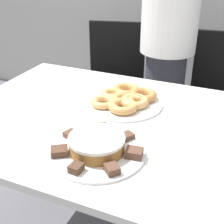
# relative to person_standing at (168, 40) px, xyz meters

# --- Properties ---
(table) EXTENTS (1.47, 0.98, 0.73)m
(table) POSITION_rel_person_standing_xyz_m (0.01, -0.76, -0.24)
(table) COLOR silver
(table) RESTS_ON ground_plane
(person_standing) EXTENTS (0.33, 0.33, 1.67)m
(person_standing) POSITION_rel_person_standing_xyz_m (0.00, 0.00, 0.00)
(person_standing) COLOR #383842
(person_standing) RESTS_ON ground_plane
(office_chair_left) EXTENTS (0.54, 0.54, 0.92)m
(office_chair_left) POSITION_rel_person_standing_xyz_m (-0.37, 0.07, -0.44)
(office_chair_left) COLOR black
(office_chair_left) RESTS_ON ground_plane
(office_chair_right) EXTENTS (0.49, 0.49, 0.92)m
(office_chair_right) POSITION_rel_person_standing_xyz_m (0.35, 0.07, -0.44)
(office_chair_right) COLOR black
(office_chair_right) RESTS_ON ground_plane
(plate_cake) EXTENTS (0.35, 0.35, 0.01)m
(plate_cake) POSITION_rel_person_standing_xyz_m (0.01, -1.00, -0.15)
(plate_cake) COLOR white
(plate_cake) RESTS_ON table
(plate_donuts) EXTENTS (0.36, 0.36, 0.01)m
(plate_donuts) POSITION_rel_person_standing_xyz_m (-0.05, -0.61, -0.15)
(plate_donuts) COLOR white
(plate_donuts) RESTS_ON table
(frosted_cake) EXTENTS (0.20, 0.20, 0.06)m
(frosted_cake) POSITION_rel_person_standing_xyz_m (0.01, -1.00, -0.12)
(frosted_cake) COLOR #9E662D
(frosted_cake) RESTS_ON plate_cake
(lamington_0) EXTENTS (0.08, 0.07, 0.02)m
(lamington_0) POSITION_rel_person_standing_xyz_m (-0.09, -1.08, -0.14)
(lamington_0) COLOR #513828
(lamington_0) RESTS_ON plate_cake
(lamington_1) EXTENTS (0.04, 0.05, 0.03)m
(lamington_1) POSITION_rel_person_standing_xyz_m (0.00, -1.13, -0.14)
(lamington_1) COLOR #513828
(lamington_1) RESTS_ON plate_cake
(lamington_2) EXTENTS (0.06, 0.06, 0.03)m
(lamington_2) POSITION_rel_person_standing_xyz_m (0.11, -1.09, -0.14)
(lamington_2) COLOR brown
(lamington_2) RESTS_ON plate_cake
(lamington_3) EXTENTS (0.06, 0.06, 0.03)m
(lamington_3) POSITION_rel_person_standing_xyz_m (0.15, -0.98, -0.14)
(lamington_3) COLOR brown
(lamington_3) RESTS_ON plate_cake
(lamington_4) EXTENTS (0.06, 0.06, 0.02)m
(lamington_4) POSITION_rel_person_standing_xyz_m (0.08, -0.89, -0.14)
(lamington_4) COLOR brown
(lamington_4) RESTS_ON plate_cake
(lamington_5) EXTENTS (0.06, 0.06, 0.03)m
(lamington_5) POSITION_rel_person_standing_xyz_m (-0.03, -0.88, -0.14)
(lamington_5) COLOR #513828
(lamington_5) RESTS_ON plate_cake
(lamington_6) EXTENTS (0.07, 0.06, 0.02)m
(lamington_6) POSITION_rel_person_standing_xyz_m (-0.11, -0.96, -0.14)
(lamington_6) COLOR brown
(lamington_6) RESTS_ON plate_cake
(donut_0) EXTENTS (0.11, 0.11, 0.03)m
(donut_0) POSITION_rel_person_standing_xyz_m (-0.05, -0.61, -0.13)
(donut_0) COLOR tan
(donut_0) RESTS_ON plate_donuts
(donut_1) EXTENTS (0.11, 0.11, 0.03)m
(donut_1) POSITION_rel_person_standing_xyz_m (-0.12, -0.67, -0.13)
(donut_1) COLOR #E5AD66
(donut_1) RESTS_ON plate_donuts
(donut_2) EXTENTS (0.13, 0.13, 0.04)m
(donut_2) POSITION_rel_person_standing_xyz_m (-0.02, -0.68, -0.13)
(donut_2) COLOR tan
(donut_2) RESTS_ON plate_donuts
(donut_3) EXTENTS (0.13, 0.13, 0.04)m
(donut_3) POSITION_rel_person_standing_xyz_m (0.01, -0.61, -0.13)
(donut_3) COLOR #E5AD66
(donut_3) RESTS_ON plate_donuts
(donut_4) EXTENTS (0.13, 0.13, 0.04)m
(donut_4) POSITION_rel_person_standing_xyz_m (0.03, -0.54, -0.13)
(donut_4) COLOR #C68447
(donut_4) RESTS_ON plate_donuts
(donut_5) EXTENTS (0.13, 0.13, 0.04)m
(donut_5) POSITION_rel_person_standing_xyz_m (-0.07, -0.51, -0.13)
(donut_5) COLOR #D18E4C
(donut_5) RESTS_ON plate_donuts
(donut_6) EXTENTS (0.11, 0.11, 0.03)m
(donut_6) POSITION_rel_person_standing_xyz_m (-0.12, -0.58, -0.13)
(donut_6) COLOR #E5AD66
(donut_6) RESTS_ON plate_donuts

